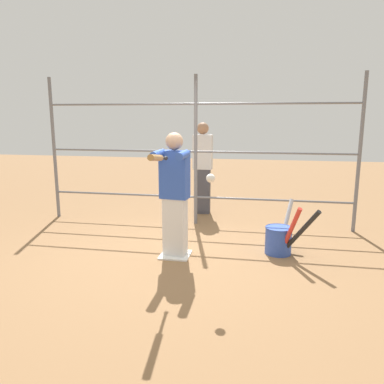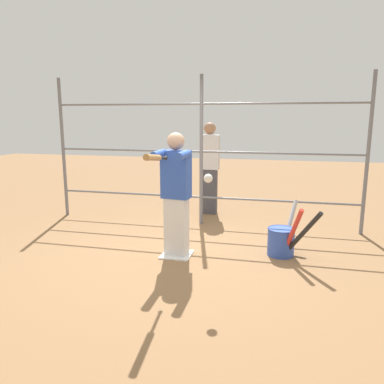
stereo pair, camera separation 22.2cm
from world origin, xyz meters
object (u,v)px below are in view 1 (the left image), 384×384
at_px(baseball_bat_swinging, 157,158).
at_px(softball_in_flight, 211,178).
at_px(bat_bucket, 280,239).
at_px(bystander_behind_fence, 203,167).
at_px(batter, 174,191).

xyz_separation_m(baseball_bat_swinging, softball_in_flight, (-0.54, -0.16, -0.22)).
relative_size(baseball_bat_swinging, bat_bucket, 0.93).
relative_size(bat_bucket, bystander_behind_fence, 0.54).
distance_m(batter, bystander_behind_fence, 2.37).
bearing_deg(softball_in_flight, bat_bucket, -125.96).
relative_size(softball_in_flight, bystander_behind_fence, 0.05).
xyz_separation_m(batter, bystander_behind_fence, (-0.01, -2.37, 0.02)).
bearing_deg(batter, bystander_behind_fence, -90.13).
bearing_deg(batter, bat_bucket, -166.15).
distance_m(softball_in_flight, bat_bucket, 1.72).
distance_m(bat_bucket, bystander_behind_fence, 2.56).
bearing_deg(baseball_bat_swinging, bystander_behind_fence, -89.36).
bearing_deg(bystander_behind_fence, softball_in_flight, 100.36).
relative_size(softball_in_flight, bat_bucket, 0.10).
relative_size(batter, baseball_bat_swinging, 1.89).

